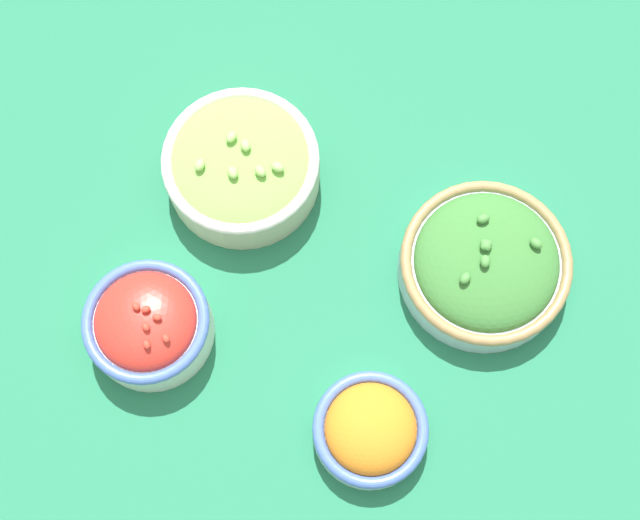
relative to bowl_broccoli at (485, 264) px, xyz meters
name	(u,v)px	position (x,y,z in m)	size (l,w,h in m)	color
ground_plane	(320,268)	(0.17, 0.03, -0.03)	(3.00, 3.00, 0.00)	#23704C
bowl_broccoli	(485,264)	(0.00, 0.00, 0.00)	(0.18, 0.18, 0.07)	#B2C1CC
bowl_lettuce	(242,166)	(0.28, -0.06, 0.01)	(0.17, 0.17, 0.07)	beige
bowl_cherry_tomatoes	(148,324)	(0.34, 0.14, 0.01)	(0.13, 0.13, 0.08)	silver
bowl_carrots	(370,430)	(0.09, 0.20, 0.00)	(0.12, 0.12, 0.06)	#B2C1CC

